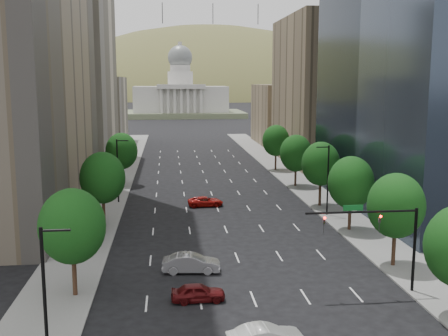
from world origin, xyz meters
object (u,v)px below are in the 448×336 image
object	(u,v)px
traffic_signal	(386,231)
capitol	(181,99)
car_red_far	(205,201)
car_maroon	(198,292)
car_silver	(191,263)

from	to	relation	value
traffic_signal	capitol	distance (m)	219.99
capitol	car_red_far	xyz separation A→B (m)	(-1.50, -187.94, -7.91)
capitol	car_maroon	size ratio (longest dim) A/B	14.31
traffic_signal	car_red_far	size ratio (longest dim) A/B	1.90
car_maroon	car_silver	world-z (taller)	car_silver
car_red_far	traffic_signal	bearing A→B (deg)	-162.16
car_silver	car_red_far	size ratio (longest dim) A/B	1.07
capitol	car_red_far	world-z (taller)	capitol
capitol	car_silver	distance (m)	213.44
traffic_signal	car_silver	world-z (taller)	traffic_signal
traffic_signal	car_red_far	distance (m)	34.27
car_maroon	car_red_far	world-z (taller)	car_maroon
traffic_signal	capitol	bearing A→B (deg)	92.74
traffic_signal	capitol	size ratio (longest dim) A/B	0.15
car_maroon	car_silver	xyz separation A→B (m)	(-0.24, 6.42, 0.13)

